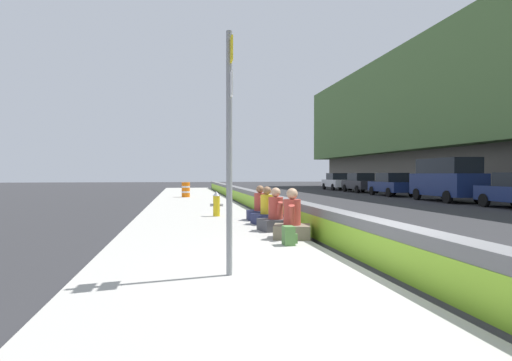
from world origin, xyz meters
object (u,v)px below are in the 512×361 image
at_px(parked_car_farther, 337,181).
at_px(backpack, 289,236).
at_px(seated_person_far, 260,209).
at_px(seated_person_middle, 276,217).
at_px(parked_car_midline, 391,184).
at_px(seated_person_foreground, 292,223).
at_px(route_sign_post, 230,135).
at_px(parked_car_far, 360,183).
at_px(parked_car_fourth, 447,179).
at_px(seated_person_rear, 267,212).
at_px(construction_barrel, 186,190).
at_px(fire_hydrant, 216,204).

bearing_deg(parked_car_farther, backpack, 157.63).
height_order(seated_person_far, backpack, seated_person_far).
bearing_deg(seated_person_middle, parked_car_midline, -35.11).
relative_size(seated_person_foreground, seated_person_middle, 1.03).
bearing_deg(route_sign_post, parked_car_far, -27.03).
bearing_deg(parked_car_fourth, parked_car_farther, -0.38).
height_order(seated_person_rear, parked_car_farther, parked_car_farther).
bearing_deg(seated_person_rear, construction_barrel, 8.25).
relative_size(route_sign_post, construction_barrel, 3.79).
distance_m(route_sign_post, parked_car_far, 32.88).
xyz_separation_m(seated_person_foreground, parked_car_midline, (19.77, -12.84, 0.36)).
relative_size(seated_person_foreground, construction_barrel, 1.23).
height_order(seated_person_foreground, seated_person_middle, seated_person_foreground).
distance_m(seated_person_middle, parked_car_far, 27.84).
bearing_deg(backpack, parked_car_far, -26.53).
relative_size(backpack, construction_barrel, 0.42).
height_order(backpack, parked_car_farther, parked_car_farther).
bearing_deg(seated_person_rear, route_sign_post, 163.63).
bearing_deg(seated_person_rear, parked_car_farther, -24.50).
relative_size(parked_car_fourth, parked_car_far, 1.14).
bearing_deg(seated_person_foreground, seated_person_middle, 3.01).
xyz_separation_m(seated_person_foreground, backpack, (-0.89, 0.30, -0.17)).
bearing_deg(parked_car_far, parked_car_midline, 177.63).
bearing_deg(parked_car_fourth, parked_car_far, -0.76).
distance_m(construction_barrel, parked_car_far, 17.16).
xyz_separation_m(route_sign_post, seated_person_far, (7.37, -1.83, -1.72)).
relative_size(backpack, parked_car_farther, 0.09).
bearing_deg(backpack, route_sign_post, 147.80).
bearing_deg(seated_person_foreground, parked_car_far, -26.79).
distance_m(seated_person_rear, parked_car_far, 26.50).
distance_m(parked_car_fourth, parked_car_farther, 18.30).
bearing_deg(route_sign_post, seated_person_far, -13.95).
distance_m(seated_person_foreground, seated_person_far, 4.05).
distance_m(seated_person_rear, parked_car_midline, 21.21).
xyz_separation_m(backpack, construction_barrel, (19.11, 1.93, 0.28)).
height_order(route_sign_post, seated_person_rear, route_sign_post).
height_order(seated_person_foreground, seated_person_far, seated_person_foreground).
relative_size(seated_person_far, parked_car_midline, 0.25).
bearing_deg(construction_barrel, parked_car_midline, -84.12).
xyz_separation_m(route_sign_post, parked_car_fourth, (16.58, -14.76, -0.86)).
distance_m(seated_person_far, parked_car_farther, 30.44).
bearing_deg(seated_person_far, parked_car_midline, -39.24).
height_order(seated_person_middle, parked_car_far, parked_car_far).
xyz_separation_m(construction_barrel, parked_car_midline, (1.55, -15.07, 0.24)).
bearing_deg(seated_person_middle, seated_person_rear, -2.54).
bearing_deg(fire_hydrant, parked_car_far, -35.15).
height_order(parked_car_fourth, parked_car_midline, parked_car_fourth).
relative_size(route_sign_post, parked_car_midline, 0.79).
distance_m(parked_car_midline, parked_car_far, 6.17).
relative_size(seated_person_middle, parked_car_farther, 0.25).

